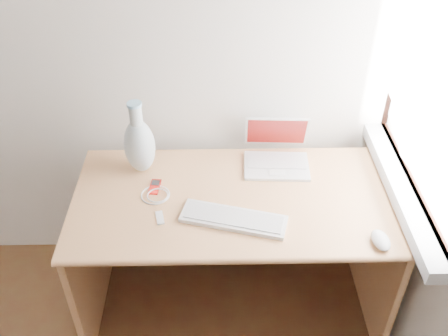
{
  "coord_description": "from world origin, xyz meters",
  "views": [
    {
      "loc": [
        0.92,
        -0.27,
        2.15
      ],
      "look_at": [
        0.95,
        1.35,
        0.87
      ],
      "focal_mm": 40.0,
      "sensor_mm": 36.0,
      "label": 1
    }
  ],
  "objects_px": {
    "laptop": "(276,154)",
    "vase": "(139,144)",
    "desk": "(233,219)",
    "external_keyboard": "(234,219)"
  },
  "relations": [
    {
      "from": "desk",
      "to": "laptop",
      "type": "relative_size",
      "value": 4.55
    },
    {
      "from": "desk",
      "to": "vase",
      "type": "xyz_separation_m",
      "value": [
        -0.41,
        0.11,
        0.35
      ]
    },
    {
      "from": "laptop",
      "to": "vase",
      "type": "relative_size",
      "value": 0.87
    },
    {
      "from": "desk",
      "to": "external_keyboard",
      "type": "bearing_deg",
      "value": -91.81
    },
    {
      "from": "vase",
      "to": "laptop",
      "type": "bearing_deg",
      "value": 4.09
    },
    {
      "from": "laptop",
      "to": "vase",
      "type": "distance_m",
      "value": 0.62
    },
    {
      "from": "desk",
      "to": "laptop",
      "type": "height_order",
      "value": "laptop"
    },
    {
      "from": "desk",
      "to": "external_keyboard",
      "type": "relative_size",
      "value": 3.1
    },
    {
      "from": "desk",
      "to": "external_keyboard",
      "type": "xyz_separation_m",
      "value": [
        -0.01,
        -0.23,
        0.22
      ]
    },
    {
      "from": "vase",
      "to": "desk",
      "type": "bearing_deg",
      "value": -15.31
    }
  ]
}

